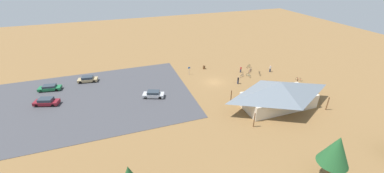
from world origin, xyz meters
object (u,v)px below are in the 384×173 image
object	(u,v)px
visitor_at_bikes	(241,69)
bicycle_green_back_row	(248,66)
bicycle_black_edge_north	(260,73)
car_maroon_back_corner	(46,102)
bicycle_purple_trailside	(250,71)
pine_east	(336,150)
bicycle_red_near_porch	(299,79)
bicycle_teal_yard_right	(249,75)
lot_sign	(189,70)
car_green_end_stall	(50,88)
car_silver_aisle_side	(153,94)
bicycle_white_near_sign	(242,76)
car_tan_front_row	(88,79)
bicycle_silver_front_row	(251,69)
trash_bin	(204,67)
visitor_by_pavilion	(270,68)
bike_pavilion	(279,93)
visitor_crossing_yard	(238,80)

from	to	relation	value
visitor_at_bikes	bicycle_green_back_row	bearing A→B (deg)	-149.85
bicycle_black_edge_north	car_maroon_back_corner	size ratio (longest dim) A/B	0.32
bicycle_purple_trailside	bicycle_black_edge_north	distance (m)	2.60
pine_east	bicycle_red_near_porch	xyz separation A→B (m)	(-17.10, -24.79, -4.41)
bicycle_teal_yard_right	lot_sign	bearing A→B (deg)	-24.15
car_green_end_stall	car_silver_aisle_side	xyz separation A→B (m)	(-21.02, 10.58, 0.06)
bicycle_white_near_sign	visitor_at_bikes	world-z (taller)	visitor_at_bikes
pine_east	car_tan_front_row	bearing A→B (deg)	-53.09
bicycle_purple_trailside	bicycle_silver_front_row	size ratio (longest dim) A/B	0.94
bicycle_purple_trailside	car_tan_front_row	world-z (taller)	car_tan_front_row
bicycle_silver_front_row	car_tan_front_row	size ratio (longest dim) A/B	0.32
bicycle_teal_yard_right	car_tan_front_row	world-z (taller)	car_tan_front_row
trash_bin	car_maroon_back_corner	distance (m)	36.83
bicycle_teal_yard_right	visitor_by_pavilion	xyz separation A→B (m)	(-6.85, -0.82, 0.55)
bike_pavilion	bicycle_silver_front_row	world-z (taller)	bike_pavilion
bicycle_red_near_porch	visitor_crossing_yard	size ratio (longest dim) A/B	0.85
bicycle_purple_trailside	visitor_crossing_yard	world-z (taller)	visitor_crossing_yard
bicycle_purple_trailside	bike_pavilion	bearing A→B (deg)	77.48
bicycle_silver_front_row	car_green_end_stall	bearing A→B (deg)	-5.79
pine_east	visitor_at_bikes	distance (m)	34.56
bicycle_silver_front_row	bike_pavilion	bearing A→B (deg)	74.89
car_tan_front_row	visitor_at_bikes	bearing A→B (deg)	169.22
bicycle_purple_trailside	bicycle_silver_front_row	bearing A→B (deg)	-131.12
visitor_by_pavilion	bike_pavilion	bearing A→B (deg)	59.12
car_silver_aisle_side	bicycle_black_edge_north	bearing A→B (deg)	-175.08
visitor_by_pavilion	car_green_end_stall	bearing A→B (deg)	-8.21
bicycle_green_back_row	car_green_end_stall	xyz separation A→B (m)	(48.33, -3.16, 0.33)
car_maroon_back_corner	bicycle_purple_trailside	bearing A→B (deg)	-179.47
bike_pavilion	bicycle_silver_front_row	distance (m)	17.97
bicycle_teal_yard_right	visitor_by_pavilion	bearing A→B (deg)	-173.18
trash_bin	bicycle_black_edge_north	distance (m)	14.35
bicycle_teal_yard_right	car_maroon_back_corner	world-z (taller)	car_maroon_back_corner
bicycle_silver_front_row	bicycle_red_near_porch	bearing A→B (deg)	128.68
visitor_crossing_yard	car_green_end_stall	bearing A→B (deg)	-14.80
bike_pavilion	bicycle_purple_trailside	bearing A→B (deg)	-102.52
visitor_crossing_yard	visitor_at_bikes	xyz separation A→B (m)	(-3.87, -5.55, -0.07)
bicycle_purple_trailside	car_maroon_back_corner	world-z (taller)	car_maroon_back_corner
car_maroon_back_corner	visitor_by_pavilion	bearing A→B (deg)	178.95
pine_east	bicycle_black_edge_north	size ratio (longest dim) A/B	4.26
trash_bin	visitor_at_bikes	xyz separation A→B (m)	(-8.07, 5.20, 0.42)
pine_east	visitor_crossing_yard	distance (m)	28.56
lot_sign	visitor_by_pavilion	distance (m)	21.01
bicycle_teal_yard_right	car_silver_aisle_side	xyz separation A→B (m)	(24.20, 2.25, 0.36)
car_tan_front_row	visitor_crossing_yard	bearing A→B (deg)	159.18
bicycle_red_near_porch	car_maroon_back_corner	xyz separation A→B (m)	(55.07, -7.64, 0.42)
visitor_crossing_yard	pine_east	bearing A→B (deg)	84.98
pine_east	bicycle_black_edge_north	xyz separation A→B (m)	(-10.09, -30.78, -4.39)
trash_bin	bicycle_teal_yard_right	xyz separation A→B (m)	(-8.55, 8.28, -0.06)
bicycle_green_back_row	car_green_end_stall	distance (m)	48.43
lot_sign	pine_east	bearing A→B (deg)	100.28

